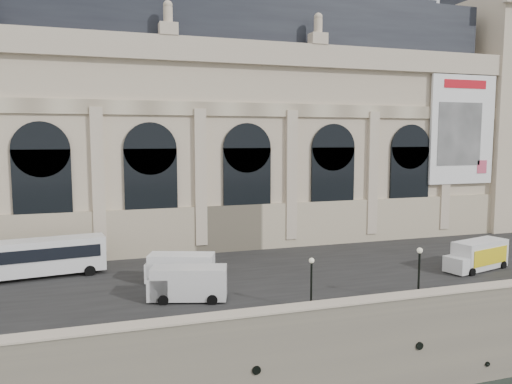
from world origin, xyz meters
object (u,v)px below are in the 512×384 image
(lamp_right, at_px, (419,276))
(van_c, at_px, (177,268))
(box_truck, at_px, (477,256))
(lamp_left, at_px, (311,285))
(van_b, at_px, (184,284))
(bus_left, at_px, (35,257))

(lamp_right, bearing_deg, van_c, 146.61)
(box_truck, height_order, lamp_left, lamp_left)
(van_c, bearing_deg, lamp_left, -50.47)
(van_c, bearing_deg, lamp_right, -33.39)
(van_c, distance_m, box_truck, 27.10)
(van_c, xyz_separation_m, lamp_right, (15.97, -10.52, 0.81))
(van_c, xyz_separation_m, lamp_left, (7.87, -9.54, 0.62))
(lamp_left, bearing_deg, van_c, 129.53)
(van_b, xyz_separation_m, lamp_right, (16.18, -5.88, 0.77))
(bus_left, bearing_deg, van_c, -23.86)
(van_b, height_order, van_c, van_b)
(bus_left, distance_m, lamp_right, 31.50)
(bus_left, xyz_separation_m, lamp_left, (19.29, -14.59, -0.01))
(van_b, distance_m, lamp_right, 17.23)
(bus_left, xyz_separation_m, van_c, (11.42, -5.05, -0.63))
(van_b, distance_m, van_c, 4.65)
(van_b, bearing_deg, box_truck, 0.78)
(box_truck, relative_size, lamp_left, 1.85)
(bus_left, relative_size, van_b, 1.91)
(van_b, relative_size, lamp_right, 1.47)
(box_truck, distance_m, lamp_left, 19.62)
(van_b, height_order, lamp_right, lamp_right)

